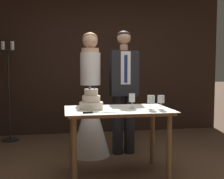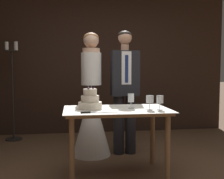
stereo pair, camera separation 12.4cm
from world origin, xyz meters
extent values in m
cube|color=black|center=(0.00, 2.49, 1.31)|extent=(4.68, 0.12, 2.62)
cylinder|color=brown|center=(-0.62, -0.02, 0.36)|extent=(0.06, 0.06, 0.72)
cylinder|color=brown|center=(0.40, -0.02, 0.36)|extent=(0.06, 0.06, 0.72)
cylinder|color=brown|center=(-0.62, 0.55, 0.36)|extent=(0.06, 0.06, 0.72)
cylinder|color=brown|center=(0.40, 0.55, 0.36)|extent=(0.06, 0.06, 0.72)
cube|color=brown|center=(-0.11, 0.26, 0.74)|extent=(1.14, 0.69, 0.03)
cube|color=white|center=(-0.11, 0.26, 0.76)|extent=(1.20, 0.75, 0.01)
cylinder|color=beige|center=(-0.41, 0.29, 0.80)|extent=(0.27, 0.27, 0.08)
cylinder|color=beige|center=(-0.41, 0.29, 0.88)|extent=(0.20, 0.20, 0.07)
cylinder|color=beige|center=(-0.41, 0.29, 0.95)|extent=(0.15, 0.15, 0.08)
sphere|color=#2D1933|center=(-0.37, 0.29, 1.00)|extent=(0.02, 0.02, 0.02)
sphere|color=#2D1933|center=(-0.43, 0.32, 1.00)|extent=(0.02, 0.02, 0.02)
sphere|color=#2D1933|center=(-0.43, 0.25, 1.00)|extent=(0.02, 0.02, 0.02)
cube|color=silver|center=(-0.28, 0.02, 0.76)|extent=(0.29, 0.04, 0.00)
cylinder|color=black|center=(-0.47, 0.00, 0.77)|extent=(0.10, 0.03, 0.02)
cylinder|color=silver|center=(0.35, 0.11, 0.76)|extent=(0.07, 0.07, 0.00)
cylinder|color=silver|center=(0.35, 0.11, 0.80)|extent=(0.01, 0.01, 0.07)
cylinder|color=silver|center=(0.35, 0.11, 0.88)|extent=(0.08, 0.08, 0.08)
cylinder|color=maroon|center=(0.35, 0.11, 0.86)|extent=(0.06, 0.06, 0.04)
cylinder|color=silver|center=(0.24, 0.12, 0.76)|extent=(0.08, 0.08, 0.00)
cylinder|color=silver|center=(0.24, 0.12, 0.81)|extent=(0.01, 0.01, 0.08)
cylinder|color=silver|center=(0.24, 0.12, 0.88)|extent=(0.08, 0.08, 0.08)
cylinder|color=maroon|center=(0.24, 0.12, 0.86)|extent=(0.07, 0.07, 0.02)
cylinder|color=silver|center=(0.06, 0.27, 0.76)|extent=(0.07, 0.07, 0.00)
cylinder|color=silver|center=(0.06, 0.27, 0.80)|extent=(0.01, 0.01, 0.07)
cylinder|color=silver|center=(0.06, 0.27, 0.89)|extent=(0.07, 0.07, 0.10)
cylinder|color=maroon|center=(0.06, 0.27, 0.86)|extent=(0.06, 0.06, 0.04)
cone|color=white|center=(-0.35, 1.03, 0.50)|extent=(0.54, 0.54, 0.99)
cylinder|color=white|center=(-0.35, 1.03, 1.21)|extent=(0.28, 0.28, 0.44)
cylinder|color=#DBAD8E|center=(-0.35, 1.03, 1.47)|extent=(0.24, 0.24, 0.06)
sphere|color=#DBAD8E|center=(-0.35, 1.03, 1.60)|extent=(0.21, 0.21, 0.21)
ellipsoid|color=brown|center=(-0.35, 1.05, 1.63)|extent=(0.21, 0.21, 0.16)
cylinder|color=black|center=(0.04, 1.03, 0.42)|extent=(0.15, 0.15, 0.84)
cylinder|color=black|center=(0.21, 1.03, 0.42)|extent=(0.15, 0.15, 0.84)
cube|color=black|center=(0.13, 1.03, 1.15)|extent=(0.38, 0.24, 0.63)
cube|color=white|center=(0.13, 0.91, 1.23)|extent=(0.13, 0.01, 0.45)
cube|color=navy|center=(0.13, 0.90, 1.21)|extent=(0.04, 0.01, 0.38)
cylinder|color=tan|center=(0.13, 1.03, 1.51)|extent=(0.11, 0.11, 0.09)
sphere|color=tan|center=(0.13, 1.03, 1.65)|extent=(0.19, 0.19, 0.19)
ellipsoid|color=black|center=(0.13, 1.04, 1.68)|extent=(0.19, 0.19, 0.13)
cylinder|color=black|center=(-1.61, 2.06, 0.01)|extent=(0.28, 0.28, 0.02)
cylinder|color=black|center=(-1.61, 2.06, 0.76)|extent=(0.03, 0.03, 1.49)
cylinder|color=black|center=(-1.61, 2.06, 1.51)|extent=(0.22, 0.22, 0.01)
cylinder|color=white|center=(-1.69, 2.06, 1.59)|extent=(0.06, 0.06, 0.14)
cylinder|color=white|center=(-1.54, 2.06, 1.59)|extent=(0.06, 0.06, 0.15)
camera|label=1|loc=(-0.72, -2.84, 1.23)|focal=45.00mm
camera|label=2|loc=(-0.60, -2.86, 1.23)|focal=45.00mm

